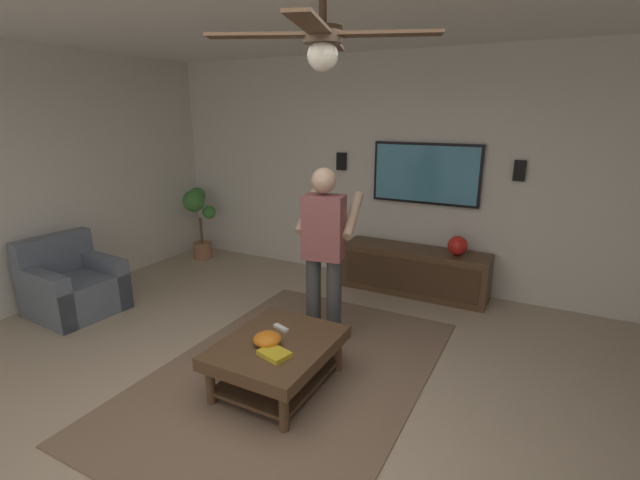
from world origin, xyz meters
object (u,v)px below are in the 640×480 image
(book, at_px, (274,354))
(tv, at_px, (426,174))
(potted_plant_tall, at_px, (198,211))
(person_standing, at_px, (324,246))
(remote_white, at_px, (281,328))
(armchair, at_px, (73,287))
(coffee_table, at_px, (278,353))
(wall_speaker_right, at_px, (342,161))
(vase_round, at_px, (458,246))
(wall_speaker_left, at_px, (520,171))
(bowl, at_px, (267,339))
(ceiling_fan, at_px, (322,41))
(media_console, at_px, (414,271))

(book, bearing_deg, tv, 99.68)
(potted_plant_tall, bearing_deg, person_standing, -116.18)
(remote_white, bearing_deg, tv, 98.90)
(armchair, height_order, coffee_table, armchair)
(person_standing, bearing_deg, wall_speaker_right, 11.17)
(tv, distance_m, vase_round, 0.92)
(vase_round, bearing_deg, person_standing, 149.28)
(person_standing, bearing_deg, coffee_table, 172.85)
(book, xyz_separation_m, vase_round, (2.56, -0.76, 0.24))
(vase_round, height_order, wall_speaker_left, wall_speaker_left)
(wall_speaker_right, bearing_deg, person_standing, -159.23)
(coffee_table, height_order, bowl, bowl)
(coffee_table, xyz_separation_m, potted_plant_tall, (2.23, 2.82, 0.41))
(coffee_table, xyz_separation_m, ceiling_fan, (-0.39, -0.59, 2.16))
(tv, height_order, vase_round, tv)
(tv, relative_size, wall_speaker_left, 5.73)
(person_standing, bearing_deg, book, 177.88)
(book, height_order, wall_speaker_left, wall_speaker_left)
(wall_speaker_left, bearing_deg, media_console, 104.25)
(tv, relative_size, vase_round, 5.73)
(armchair, xyz_separation_m, potted_plant_tall, (2.09, 0.10, 0.43))
(armchair, height_order, ceiling_fan, ceiling_fan)
(media_console, relative_size, wall_speaker_right, 7.73)
(coffee_table, distance_m, wall_speaker_right, 2.98)
(remote_white, bearing_deg, media_console, 97.75)
(book, height_order, wall_speaker_right, wall_speaker_right)
(bowl, bearing_deg, tv, -8.78)
(media_console, height_order, tv, tv)
(coffee_table, xyz_separation_m, remote_white, (0.18, 0.08, 0.12))
(remote_white, distance_m, book, 0.41)
(tv, distance_m, person_standing, 1.87)
(wall_speaker_left, bearing_deg, book, 155.57)
(person_standing, bearing_deg, armchair, 95.41)
(remote_white, height_order, book, book)
(bowl, height_order, wall_speaker_right, wall_speaker_right)
(armchair, distance_m, coffee_table, 2.72)
(person_standing, height_order, potted_plant_tall, person_standing)
(remote_white, bearing_deg, bowl, -59.82)
(person_standing, xyz_separation_m, wall_speaker_left, (1.77, -1.42, 0.56))
(coffee_table, distance_m, remote_white, 0.23)
(armchair, xyz_separation_m, media_console, (2.24, -3.10, -0.00))
(coffee_table, bearing_deg, ceiling_fan, -123.16)
(armchair, distance_m, wall_speaker_right, 3.42)
(media_console, height_order, wall_speaker_right, wall_speaker_right)
(bowl, height_order, ceiling_fan, ceiling_fan)
(tv, relative_size, bowl, 5.85)
(coffee_table, bearing_deg, armchair, 87.05)
(tv, height_order, person_standing, tv)
(wall_speaker_right, bearing_deg, tv, -90.69)
(media_console, bearing_deg, wall_speaker_right, -103.08)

